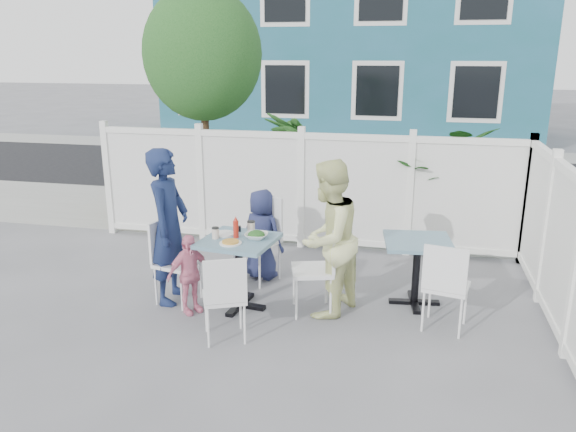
% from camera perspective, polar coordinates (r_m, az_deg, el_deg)
% --- Properties ---
extents(ground, '(80.00, 80.00, 0.00)m').
position_cam_1_polar(ground, '(5.79, -4.45, -10.74)').
color(ground, slate).
extents(near_sidewalk, '(24.00, 2.60, 0.01)m').
position_cam_1_polar(near_sidewalk, '(9.23, 2.42, -0.19)').
color(near_sidewalk, gray).
rests_on(near_sidewalk, ground).
extents(street, '(24.00, 5.00, 0.01)m').
position_cam_1_polar(street, '(12.78, 5.39, 4.40)').
color(street, black).
rests_on(street, ground).
extents(far_sidewalk, '(24.00, 1.60, 0.01)m').
position_cam_1_polar(far_sidewalk, '(15.81, 6.86, 6.66)').
color(far_sidewalk, gray).
rests_on(far_sidewalk, ground).
extents(building, '(11.00, 6.00, 6.00)m').
position_cam_1_polar(building, '(19.03, 6.73, 17.35)').
color(building, '#1D5D69').
rests_on(building, ground).
extents(fence_back, '(5.86, 0.08, 1.60)m').
position_cam_1_polar(fence_back, '(7.68, 1.35, 2.43)').
color(fence_back, white).
rests_on(fence_back, ground).
extents(fence_right, '(0.08, 3.66, 1.60)m').
position_cam_1_polar(fence_right, '(5.99, 25.94, -3.31)').
color(fence_right, white).
rests_on(fence_right, ground).
extents(tree, '(1.80, 1.62, 3.59)m').
position_cam_1_polar(tree, '(8.80, -8.71, 15.91)').
color(tree, '#382316').
rests_on(tree, ground).
extents(utility_cabinet, '(0.68, 0.53, 1.17)m').
position_cam_1_polar(utility_cabinet, '(10.05, -12.17, 4.23)').
color(utility_cabinet, gold).
rests_on(utility_cabinet, ground).
extents(potted_shrub_a, '(1.40, 1.40, 1.79)m').
position_cam_1_polar(potted_shrub_a, '(8.38, 0.63, 4.38)').
color(potted_shrub_a, '#1A4819').
rests_on(potted_shrub_a, ground).
extents(potted_shrub_b, '(1.99, 1.94, 1.68)m').
position_cam_1_polar(potted_shrub_b, '(8.12, 14.35, 3.11)').
color(potted_shrub_b, '#1A4819').
rests_on(potted_shrub_b, ground).
extents(main_table, '(0.81, 0.81, 0.77)m').
position_cam_1_polar(main_table, '(5.90, -5.00, -3.91)').
color(main_table, '#426F7B').
rests_on(main_table, ground).
extents(spare_table, '(0.77, 0.77, 0.73)m').
position_cam_1_polar(spare_table, '(6.11, 12.99, -3.87)').
color(spare_table, '#426F7B').
rests_on(spare_table, ground).
extents(chair_left, '(0.48, 0.49, 0.91)m').
position_cam_1_polar(chair_left, '(6.19, -11.81, -3.85)').
color(chair_left, white).
rests_on(chair_left, ground).
extents(chair_right, '(0.52, 0.53, 0.95)m').
position_cam_1_polar(chair_right, '(5.80, 3.29, -4.68)').
color(chair_right, white).
rests_on(chair_right, ground).
extents(chair_back, '(0.59, 0.58, 1.00)m').
position_cam_1_polar(chair_back, '(6.65, -2.75, -1.64)').
color(chair_back, white).
rests_on(chair_back, ground).
extents(chair_near, '(0.51, 0.50, 0.86)m').
position_cam_1_polar(chair_near, '(5.24, -6.45, -7.73)').
color(chair_near, white).
rests_on(chair_near, ground).
extents(chair_spare, '(0.48, 0.47, 0.90)m').
position_cam_1_polar(chair_spare, '(5.60, 15.72, -6.39)').
color(chair_spare, white).
rests_on(chair_spare, ground).
extents(man, '(0.43, 0.63, 1.68)m').
position_cam_1_polar(man, '(6.11, -12.01, -1.04)').
color(man, '#162148').
rests_on(man, ground).
extents(woman, '(0.87, 0.96, 1.62)m').
position_cam_1_polar(woman, '(5.70, 4.06, -2.32)').
color(woman, '#D4E056').
rests_on(woman, ground).
extents(boy, '(0.62, 0.51, 1.09)m').
position_cam_1_polar(boy, '(6.68, -2.66, -1.87)').
color(boy, '#21274F').
rests_on(boy, ground).
extents(toddler, '(0.47, 0.52, 0.85)m').
position_cam_1_polar(toddler, '(5.90, -10.02, -5.84)').
color(toddler, pink).
rests_on(toddler, ground).
extents(plate_main, '(0.23, 0.23, 0.01)m').
position_cam_1_polar(plate_main, '(5.70, -5.86, -2.76)').
color(plate_main, white).
rests_on(plate_main, main_table).
extents(plate_side, '(0.23, 0.23, 0.02)m').
position_cam_1_polar(plate_side, '(6.00, -6.55, -1.80)').
color(plate_side, white).
rests_on(plate_side, main_table).
extents(salad_bowl, '(0.24, 0.24, 0.06)m').
position_cam_1_polar(salad_bowl, '(5.83, -3.24, -2.03)').
color(salad_bowl, white).
rests_on(salad_bowl, main_table).
extents(coffee_cup_a, '(0.07, 0.07, 0.11)m').
position_cam_1_polar(coffee_cup_a, '(5.86, -7.38, -1.78)').
color(coffee_cup_a, beige).
rests_on(coffee_cup_a, main_table).
extents(coffee_cup_b, '(0.08, 0.08, 0.12)m').
position_cam_1_polar(coffee_cup_b, '(6.00, -3.77, -1.19)').
color(coffee_cup_b, beige).
rests_on(coffee_cup_b, main_table).
extents(ketchup_bottle, '(0.06, 0.06, 0.18)m').
position_cam_1_polar(ketchup_bottle, '(5.86, -5.32, -1.35)').
color(ketchup_bottle, '#AE2215').
rests_on(ketchup_bottle, main_table).
extents(salt_shaker, '(0.03, 0.03, 0.07)m').
position_cam_1_polar(salt_shaker, '(6.09, -5.05, -1.23)').
color(salt_shaker, white).
rests_on(salt_shaker, main_table).
extents(pepper_shaker, '(0.03, 0.03, 0.06)m').
position_cam_1_polar(pepper_shaker, '(6.07, -4.93, -1.30)').
color(pepper_shaker, black).
rests_on(pepper_shaker, main_table).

